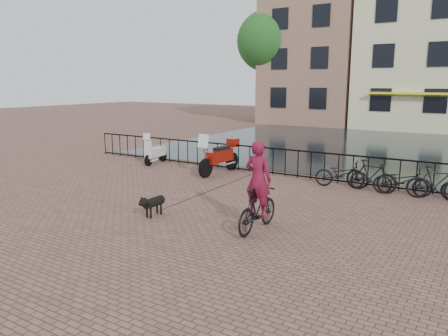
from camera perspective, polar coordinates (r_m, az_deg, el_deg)
The scene contains 14 objects.
ground at distance 9.58m, azimuth -9.82°, elevation -10.04°, with size 100.00×100.00×0.00m, color brown.
canal_water at distance 24.86m, azimuth 18.00°, elevation 2.70°, with size 20.00×20.00×0.00m, color black.
railing at distance 16.05m, azimuth 9.62°, elevation 0.49°, with size 20.00×0.05×1.02m.
canal_house_left at distance 39.11m, azimuth 12.49°, elevation 15.29°, with size 7.50×9.00×12.80m.
canal_house_mid at distance 37.06m, azimuth 24.49°, elevation 14.03°, with size 8.00×9.50×11.80m.
tree_far_left at distance 37.79m, azimuth 5.68°, elevation 16.14°, with size 5.04×5.04×9.27m.
cyclist at distance 10.14m, azimuth 4.45°, elevation -3.07°, with size 0.80×1.84×2.50m.
dog at distance 11.52m, azimuth -9.15°, elevation -4.78°, with size 0.29×0.89×0.60m.
motorcycle at distance 16.53m, azimuth -0.61°, elevation 2.06°, with size 0.63×2.31×1.63m.
scooter at distance 18.83m, azimuth -8.92°, elevation 2.69°, with size 0.68×1.56×1.40m.
parked_bike_0 at distance 14.90m, azimuth 15.09°, elevation -0.77°, with size 0.60×1.72×0.90m, color black.
parked_bike_1 at distance 14.65m, azimuth 18.64°, elevation -0.98°, with size 0.47×1.66×1.00m, color black.
parked_bike_2 at distance 14.47m, azimuth 22.27°, elevation -1.58°, with size 0.60×1.72×0.90m, color black.
parked_bike_3 at distance 14.34m, azimuth 26.02°, elevation -1.80°, with size 0.47×1.66×1.00m, color black.
Camera 1 is at (6.08, -6.56, 3.44)m, focal length 35.00 mm.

